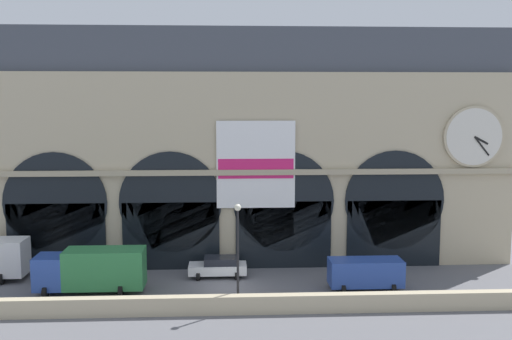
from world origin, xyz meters
name	(u,v)px	position (x,y,z in m)	size (l,w,h in m)	color
ground_plane	(228,288)	(0.00, 0.00, 0.00)	(200.00, 200.00, 0.00)	slate
quay_parapet_wall	(228,305)	(0.00, -4.91, 0.59)	(90.00, 0.70, 1.19)	#BCAD8C
station_building	(227,150)	(0.03, 7.55, 9.32)	(46.60, 5.52, 19.19)	#BCAD8C
box_truck_midwest	(92,269)	(-9.49, -0.46, 1.70)	(7.50, 2.91, 3.12)	#28479E
car_center	(218,267)	(-0.72, 2.79, 0.80)	(4.40, 2.22, 1.55)	white
van_mideast	(366,272)	(9.81, -0.70, 1.25)	(5.20, 2.48, 2.20)	#28479E
street_lamp_quayside	(238,242)	(0.65, -4.11, 4.41)	(0.44, 0.44, 6.90)	black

